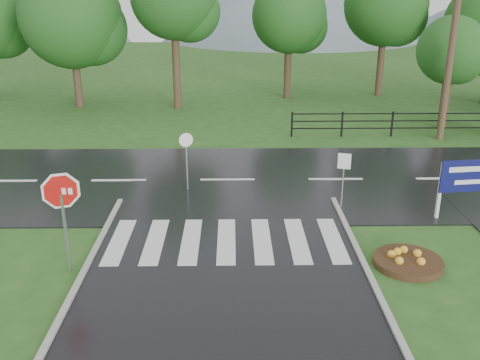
{
  "coord_description": "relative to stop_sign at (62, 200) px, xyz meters",
  "views": [
    {
      "loc": [
        0.17,
        -8.48,
        6.83
      ],
      "look_at": [
        0.4,
        6.0,
        1.5
      ],
      "focal_mm": 40.0,
      "sensor_mm": 36.0,
      "label": 1
    }
  ],
  "objects": [
    {
      "name": "main_road",
      "position": [
        3.94,
        6.5,
        -1.93
      ],
      "size": [
        90.0,
        8.0,
        0.04
      ],
      "primitive_type": "cube",
      "color": "black",
      "rests_on": "ground"
    },
    {
      "name": "hills",
      "position": [
        7.43,
        61.5,
        -17.47
      ],
      "size": [
        102.0,
        48.0,
        48.0
      ],
      "color": "slate",
      "rests_on": "ground"
    },
    {
      "name": "crosswalk",
      "position": [
        3.94,
        1.5,
        -1.87
      ],
      "size": [
        6.5,
        2.8,
        0.02
      ],
      "color": "silver",
      "rests_on": "ground"
    },
    {
      "name": "estate_billboard",
      "position": [
        11.42,
        3.01,
        -0.61
      ],
      "size": [
        2.18,
        0.31,
        1.91
      ],
      "color": "silver",
      "rests_on": "ground"
    },
    {
      "name": "fence_west",
      "position": [
        11.69,
        12.5,
        -1.21
      ],
      "size": [
        9.58,
        0.08,
        1.2
      ],
      "color": "black",
      "rests_on": "ground"
    },
    {
      "name": "entrance_tree_left",
      "position": [
        14.66,
        14.0,
        1.87
      ],
      "size": [
        3.27,
        3.27,
        5.48
      ],
      "color": "#3D2B1C",
      "rests_on": "ground"
    },
    {
      "name": "flower_bed",
      "position": [
        8.64,
        0.13,
        -1.8
      ],
      "size": [
        1.77,
        1.77,
        0.35
      ],
      "color": "#332111",
      "rests_on": "ground"
    },
    {
      "name": "ground",
      "position": [
        3.94,
        -3.5,
        -1.93
      ],
      "size": [
        120.0,
        120.0,
        0.0
      ],
      "primitive_type": "plane",
      "color": "#27551C",
      "rests_on": "ground"
    },
    {
      "name": "utility_pole_east",
      "position": [
        13.84,
        12.0,
        2.74
      ],
      "size": [
        1.59,
        0.57,
        9.19
      ],
      "color": "#473523",
      "rests_on": "ground"
    },
    {
      "name": "reg_sign_round",
      "position": [
        2.55,
        5.53,
        -0.59
      ],
      "size": [
        0.47,
        0.17,
        2.09
      ],
      "color": "#939399",
      "rests_on": "ground"
    },
    {
      "name": "stop_sign",
      "position": [
        0.0,
        0.0,
        0.0
      ],
      "size": [
        1.18,
        0.41,
        2.78
      ],
      "color": "#939399",
      "rests_on": "ground"
    },
    {
      "name": "reg_sign_small",
      "position": [
        7.64,
        3.88,
        -0.59
      ],
      "size": [
        0.4,
        0.14,
        1.86
      ],
      "color": "#939399",
      "rests_on": "ground"
    },
    {
      "name": "treeline",
      "position": [
        4.94,
        20.5,
        -1.93
      ],
      "size": [
        83.2,
        5.2,
        10.0
      ],
      "color": "#194C17",
      "rests_on": "ground"
    }
  ]
}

